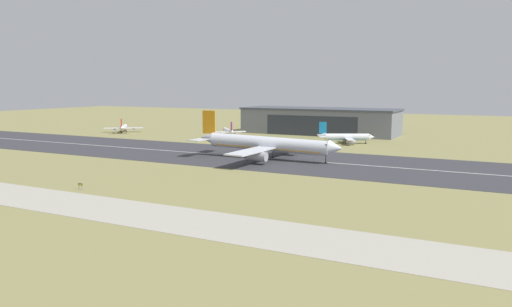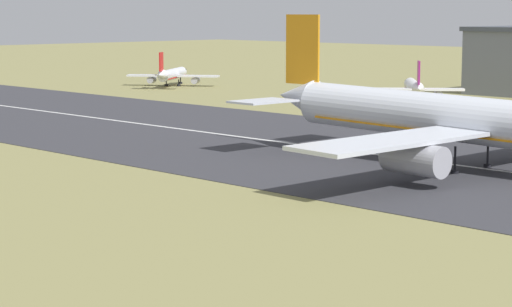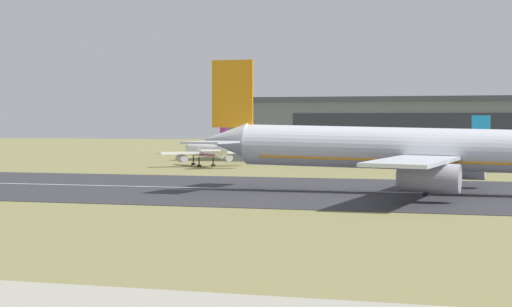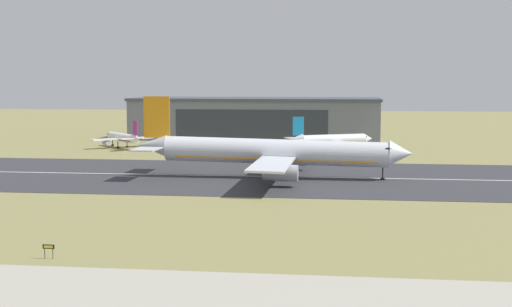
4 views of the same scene
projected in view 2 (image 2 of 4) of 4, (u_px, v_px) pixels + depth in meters
runway_strip at (334, 149)px, 122.38m from camera, size 485.50×52.13×0.06m
runway_centreline at (334, 149)px, 122.38m from camera, size 436.95×0.70×0.01m
airplane_landing at (467, 121)px, 105.85m from camera, size 55.68×51.35×16.43m
airplane_parked_west at (414, 88)px, 181.58m from camera, size 18.70×19.88×8.32m
airplane_parked_centre at (172, 75)px, 224.68m from camera, size 19.94×21.13×8.02m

